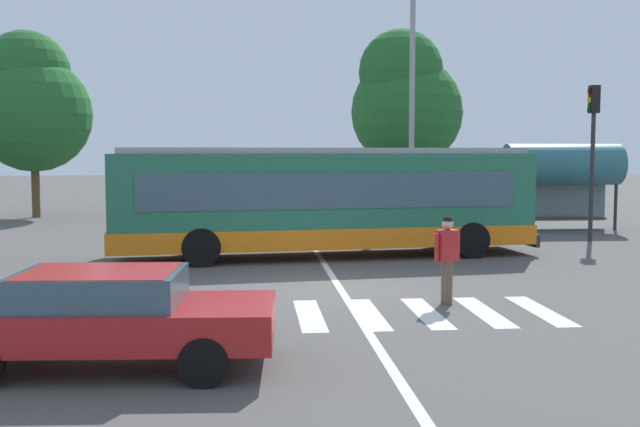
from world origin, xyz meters
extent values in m
plane|color=#514F4C|center=(0.00, 0.00, 0.00)|extent=(160.00, 160.00, 0.00)
cylinder|color=black|center=(4.10, 6.53, 0.50)|extent=(1.03, 0.42, 1.00)
cylinder|color=black|center=(4.38, 4.21, 0.50)|extent=(1.03, 0.42, 1.00)
cylinder|color=black|center=(-3.29, 5.63, 0.50)|extent=(1.03, 0.42, 1.00)
cylinder|color=black|center=(-3.00, 3.30, 0.50)|extent=(1.03, 0.42, 1.00)
cube|color=#236B4C|center=(0.32, 4.89, 1.62)|extent=(11.85, 3.94, 2.55)
cube|color=orange|center=(0.32, 4.89, 0.62)|extent=(11.96, 3.98, 0.55)
cube|color=#3D5666|center=(0.32, 4.89, 1.93)|extent=(10.47, 3.82, 0.96)
cube|color=#3D5666|center=(6.08, 5.60, 1.83)|extent=(0.31, 2.23, 1.63)
cube|color=black|center=(6.08, 5.60, 2.72)|extent=(0.29, 1.93, 0.28)
cube|color=#99999E|center=(0.32, 4.89, 2.98)|extent=(11.36, 3.68, 0.16)
cube|color=#28282B|center=(6.20, 5.61, 0.43)|extent=(0.43, 2.55, 0.36)
cylinder|color=brown|center=(2.04, -1.85, 0.42)|extent=(0.16, 0.16, 0.85)
cylinder|color=brown|center=(2.08, -1.94, 0.42)|extent=(0.16, 0.16, 0.85)
cube|color=#B22323|center=(2.06, -1.90, 1.15)|extent=(0.47, 0.39, 0.60)
cylinder|color=#B22323|center=(1.84, -1.99, 1.12)|extent=(0.10, 0.10, 0.55)
cylinder|color=#B22323|center=(2.28, -1.81, 1.12)|extent=(0.10, 0.10, 0.55)
sphere|color=tan|center=(2.06, -1.90, 1.56)|extent=(0.22, 0.22, 0.22)
sphere|color=black|center=(2.06, -1.90, 1.63)|extent=(0.19, 0.19, 0.19)
cylinder|color=black|center=(-2.20, -4.92, 0.32)|extent=(0.65, 0.24, 0.64)
cylinder|color=black|center=(-2.29, -6.59, 0.32)|extent=(0.65, 0.24, 0.64)
cylinder|color=black|center=(-4.98, -4.76, 0.32)|extent=(0.65, 0.24, 0.64)
cube|color=#AD1E1E|center=(-3.64, -5.68, 0.64)|extent=(4.60, 2.07, 0.52)
cube|color=#3D5666|center=(-3.73, -5.67, 1.12)|extent=(2.25, 1.72, 0.44)
cube|color=#AD1E1E|center=(-3.73, -5.67, 1.30)|extent=(2.06, 1.64, 0.09)
cylinder|color=black|center=(-3.04, 17.85, 0.32)|extent=(0.22, 0.65, 0.64)
cylinder|color=black|center=(-1.36, 17.79, 0.32)|extent=(0.22, 0.65, 0.64)
cylinder|color=black|center=(-3.14, 15.06, 0.32)|extent=(0.22, 0.65, 0.64)
cylinder|color=black|center=(-1.47, 15.00, 0.32)|extent=(0.22, 0.65, 0.64)
cube|color=#C6B793|center=(-2.25, 16.42, 0.64)|extent=(1.99, 4.56, 0.52)
cube|color=#3D5666|center=(-2.26, 16.33, 1.12)|extent=(1.68, 2.22, 0.44)
cube|color=#C6B793|center=(-2.26, 16.33, 1.30)|extent=(1.60, 2.04, 0.09)
cylinder|color=black|center=(-0.27, 17.55, 0.32)|extent=(0.23, 0.65, 0.64)
cylinder|color=black|center=(1.40, 17.46, 0.32)|extent=(0.23, 0.65, 0.64)
cylinder|color=black|center=(-0.42, 14.76, 0.32)|extent=(0.23, 0.65, 0.64)
cylinder|color=black|center=(1.25, 14.67, 0.32)|extent=(0.23, 0.65, 0.64)
cube|color=#B7BABF|center=(0.49, 16.11, 0.64)|extent=(2.06, 4.59, 0.52)
cube|color=#3D5666|center=(0.48, 16.02, 1.12)|extent=(1.72, 2.24, 0.44)
cube|color=#B7BABF|center=(0.48, 16.02, 1.30)|extent=(1.63, 2.06, 0.09)
cylinder|color=black|center=(2.53, 18.23, 0.32)|extent=(0.25, 0.65, 0.64)
cylinder|color=black|center=(4.20, 18.11, 0.32)|extent=(0.25, 0.65, 0.64)
cylinder|color=black|center=(2.33, 15.45, 0.32)|extent=(0.25, 0.65, 0.64)
cylinder|color=black|center=(4.00, 15.32, 0.32)|extent=(0.25, 0.65, 0.64)
cube|color=#234293|center=(3.26, 16.78, 0.64)|extent=(2.15, 4.62, 0.52)
cube|color=#3D5666|center=(3.26, 16.69, 1.12)|extent=(1.76, 2.27, 0.44)
cube|color=#234293|center=(3.26, 16.69, 1.30)|extent=(1.67, 2.09, 0.09)
cylinder|color=#28282B|center=(9.44, 7.67, 2.11)|extent=(0.14, 0.14, 4.21)
cube|color=black|center=(9.44, 7.67, 4.66)|extent=(0.28, 0.32, 0.90)
cylinder|color=#410907|center=(9.27, 7.67, 4.93)|extent=(0.04, 0.20, 0.20)
cylinder|color=yellow|center=(9.27, 7.67, 4.63)|extent=(0.04, 0.20, 0.20)
cylinder|color=#093B10|center=(9.27, 7.67, 4.33)|extent=(0.04, 0.20, 0.20)
cylinder|color=#28282B|center=(7.78, 11.05, 1.15)|extent=(0.12, 0.12, 2.30)
cylinder|color=#28282B|center=(12.01, 11.05, 1.15)|extent=(0.12, 0.12, 2.30)
cube|color=slate|center=(9.90, 11.75, 1.26)|extent=(4.06, 0.04, 1.93)
cylinder|color=#2D6670|center=(9.90, 11.05, 2.48)|extent=(4.32, 1.54, 1.54)
cube|color=#4C3823|center=(9.90, 11.05, 0.45)|extent=(3.39, 0.36, 0.08)
cylinder|color=#939399|center=(4.20, 11.32, 4.97)|extent=(0.20, 0.20, 9.93)
cylinder|color=brown|center=(-11.41, 18.57, 1.41)|extent=(0.36, 0.36, 2.83)
sphere|color=#236028|center=(-11.41, 18.57, 4.63)|extent=(5.14, 5.14, 5.14)
sphere|color=#236028|center=(-11.69, 18.72, 6.43)|extent=(3.86, 3.86, 3.86)
cylinder|color=brown|center=(5.46, 18.30, 1.49)|extent=(0.36, 0.36, 2.98)
sphere|color=#236028|center=(5.46, 18.30, 4.79)|extent=(5.17, 5.17, 5.17)
sphere|color=#236028|center=(5.12, 18.01, 6.60)|extent=(3.88, 3.88, 3.88)
cube|color=silver|center=(-2.81, -2.63, 0.00)|extent=(0.45, 2.66, 0.01)
cube|color=silver|center=(-1.73, -2.63, 0.00)|extent=(0.45, 2.66, 0.01)
cube|color=silver|center=(-0.66, -2.63, 0.00)|extent=(0.45, 2.66, 0.01)
cube|color=silver|center=(0.42, -2.63, 0.00)|extent=(0.45, 2.66, 0.01)
cube|color=silver|center=(1.49, -2.63, 0.00)|extent=(0.45, 2.66, 0.01)
cube|color=silver|center=(2.57, -2.63, 0.00)|extent=(0.45, 2.66, 0.01)
cube|color=silver|center=(3.64, -2.63, 0.00)|extent=(0.45, 2.66, 0.01)
cube|color=silver|center=(0.20, 2.00, 0.00)|extent=(0.16, 24.00, 0.01)
camera|label=1|loc=(-1.66, -15.77, 2.94)|focal=41.61mm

